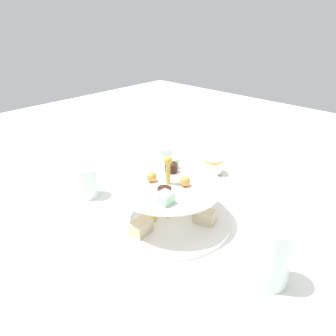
{
  "coord_description": "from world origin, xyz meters",
  "views": [
    {
      "loc": [
        0.52,
        0.48,
        0.47
      ],
      "look_at": [
        0.0,
        0.0,
        0.14
      ],
      "focal_mm": 37.54,
      "sensor_mm": 36.0,
      "label": 1
    }
  ],
  "objects_px": {
    "water_glass_tall_right": "(272,255)",
    "water_glass_short_left": "(163,159)",
    "teacup_with_saucer": "(213,166)",
    "butter_knife_left": "(54,304)",
    "butter_knife_right": "(287,201)",
    "water_glass_mid_back": "(87,182)",
    "tiered_serving_stand": "(168,205)"
  },
  "relations": [
    {
      "from": "butter_knife_left",
      "to": "water_glass_tall_right",
      "type": "bearing_deg",
      "value": 35.34
    },
    {
      "from": "water_glass_tall_right",
      "to": "water_glass_short_left",
      "type": "xyz_separation_m",
      "value": [
        -0.21,
        -0.47,
        -0.02
      ]
    },
    {
      "from": "water_glass_tall_right",
      "to": "water_glass_mid_back",
      "type": "bearing_deg",
      "value": -85.6
    },
    {
      "from": "butter_knife_right",
      "to": "butter_knife_left",
      "type": "bearing_deg",
      "value": 105.14
    },
    {
      "from": "butter_knife_left",
      "to": "water_glass_mid_back",
      "type": "xyz_separation_m",
      "value": [
        -0.27,
        -0.28,
        0.04
      ]
    },
    {
      "from": "water_glass_short_left",
      "to": "butter_knife_right",
      "type": "bearing_deg",
      "value": 103.69
    },
    {
      "from": "water_glass_short_left",
      "to": "water_glass_mid_back",
      "type": "distance_m",
      "value": 0.25
    },
    {
      "from": "butter_knife_left",
      "to": "water_glass_mid_back",
      "type": "bearing_deg",
      "value": 119.56
    },
    {
      "from": "butter_knife_right",
      "to": "water_glass_mid_back",
      "type": "height_order",
      "value": "water_glass_mid_back"
    },
    {
      "from": "butter_knife_left",
      "to": "butter_knife_right",
      "type": "distance_m",
      "value": 0.62
    },
    {
      "from": "tiered_serving_stand",
      "to": "butter_knife_left",
      "type": "height_order",
      "value": "tiered_serving_stand"
    },
    {
      "from": "water_glass_short_left",
      "to": "butter_knife_left",
      "type": "height_order",
      "value": "water_glass_short_left"
    },
    {
      "from": "butter_knife_right",
      "to": "tiered_serving_stand",
      "type": "bearing_deg",
      "value": 86.75
    },
    {
      "from": "teacup_with_saucer",
      "to": "water_glass_tall_right",
      "type": "bearing_deg",
      "value": 49.69
    },
    {
      "from": "water_glass_short_left",
      "to": "butter_knife_left",
      "type": "xyz_separation_m",
      "value": [
        0.52,
        0.23,
        -0.04
      ]
    },
    {
      "from": "water_glass_short_left",
      "to": "teacup_with_saucer",
      "type": "height_order",
      "value": "water_glass_short_left"
    },
    {
      "from": "tiered_serving_stand",
      "to": "teacup_with_saucer",
      "type": "xyz_separation_m",
      "value": [
        -0.28,
        -0.08,
        -0.02
      ]
    },
    {
      "from": "water_glass_mid_back",
      "to": "water_glass_tall_right",
      "type": "bearing_deg",
      "value": 94.4
    },
    {
      "from": "teacup_with_saucer",
      "to": "butter_knife_left",
      "type": "xyz_separation_m",
      "value": [
        0.6,
        0.11,
        -0.02
      ]
    },
    {
      "from": "butter_knife_left",
      "to": "water_glass_mid_back",
      "type": "height_order",
      "value": "water_glass_mid_back"
    },
    {
      "from": "teacup_with_saucer",
      "to": "butter_knife_left",
      "type": "relative_size",
      "value": 0.53
    },
    {
      "from": "water_glass_tall_right",
      "to": "butter_knife_left",
      "type": "height_order",
      "value": "water_glass_tall_right"
    },
    {
      "from": "water_glass_short_left",
      "to": "butter_knife_left",
      "type": "bearing_deg",
      "value": 24.37
    },
    {
      "from": "teacup_with_saucer",
      "to": "butter_knife_left",
      "type": "distance_m",
      "value": 0.61
    },
    {
      "from": "tiered_serving_stand",
      "to": "teacup_with_saucer",
      "type": "bearing_deg",
      "value": -164.95
    },
    {
      "from": "water_glass_tall_right",
      "to": "water_glass_short_left",
      "type": "bearing_deg",
      "value": -113.79
    },
    {
      "from": "water_glass_tall_right",
      "to": "water_glass_mid_back",
      "type": "relative_size",
      "value": 1.48
    },
    {
      "from": "butter_knife_right",
      "to": "water_glass_tall_right",
      "type": "bearing_deg",
      "value": 137.54
    },
    {
      "from": "teacup_with_saucer",
      "to": "water_glass_mid_back",
      "type": "relative_size",
      "value": 1.09
    },
    {
      "from": "water_glass_tall_right",
      "to": "water_glass_mid_back",
      "type": "height_order",
      "value": "water_glass_tall_right"
    },
    {
      "from": "water_glass_short_left",
      "to": "teacup_with_saucer",
      "type": "xyz_separation_m",
      "value": [
        -0.09,
        0.12,
        -0.02
      ]
    },
    {
      "from": "teacup_with_saucer",
      "to": "butter_knife_right",
      "type": "bearing_deg",
      "value": 90.11
    }
  ]
}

